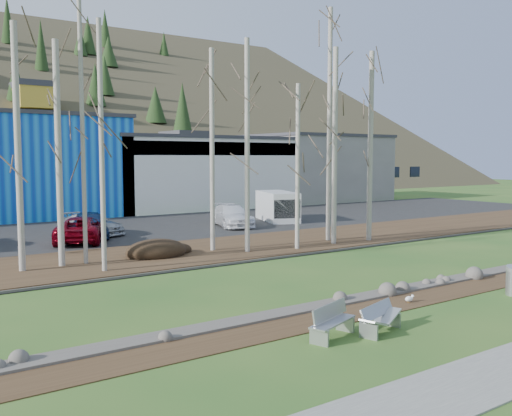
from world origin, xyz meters
TOP-DOWN VIEW (x-y plane):
  - ground at (0.00, 0.00)m, footprint 200.00×200.00m
  - dirt_strip at (0.00, 2.10)m, footprint 80.00×1.80m
  - near_bank_rocks at (0.00, 3.10)m, footprint 80.00×0.80m
  - river at (0.00, 7.20)m, footprint 80.00×8.00m
  - far_bank_rocks at (0.00, 11.30)m, footprint 80.00×0.80m
  - far_bank at (0.00, 14.50)m, footprint 80.00×7.00m
  - parking_lot at (0.00, 25.00)m, footprint 80.00×14.00m
  - building_white at (12.00, 38.98)m, footprint 18.36×12.24m
  - building_grey at (28.00, 39.00)m, footprint 14.28×12.24m
  - bench_intact at (-4.07, 0.58)m, footprint 1.84×1.08m
  - bench_damaged at (-2.66, 0.18)m, footprint 1.81×1.03m
  - seagull at (0.50, 1.78)m, footprint 0.38×0.18m
  - dirt_mound at (-2.87, 14.22)m, footprint 3.03×2.14m
  - birch_0 at (-8.97, 14.11)m, footprint 0.27×0.27m
  - birch_1 at (-6.25, 14.28)m, footprint 0.19×0.19m
  - birch_2 at (-7.30, 14.31)m, footprint 0.27×0.27m
  - birch_3 at (-6.16, 12.18)m, footprint 0.20×0.20m
  - birch_4 at (1.41, 12.78)m, footprint 0.25×0.25m
  - birch_5 at (0.19, 14.12)m, footprint 0.24×0.24m
  - birch_6 at (4.04, 12.09)m, footprint 0.22×0.22m
  - birch_7 at (9.32, 12.14)m, footprint 0.29×0.29m
  - birch_8 at (6.80, 12.33)m, footprint 0.28×0.28m
  - birch_9 at (7.38, 13.42)m, footprint 0.26×0.26m
  - car_2 at (-4.35, 20.76)m, footprint 4.39×5.65m
  - car_3 at (-2.85, 23.34)m, footprint 3.42×4.81m
  - car_4 at (-3.40, 22.19)m, footprint 2.84×4.88m
  - car_5 at (6.37, 22.04)m, footprint 3.35×5.43m
  - van_white at (10.98, 22.90)m, footprint 3.60×5.31m

SIDE VIEW (x-z plane):
  - ground at x=0.00m, z-range 0.00..0.00m
  - near_bank_rocks at x=0.00m, z-range -0.25..0.25m
  - river at x=0.00m, z-range -0.45..0.45m
  - far_bank_rocks at x=0.00m, z-range -0.23..0.23m
  - dirt_strip at x=0.00m, z-range 0.00..0.03m
  - parking_lot at x=0.00m, z-range 0.00..0.14m
  - far_bank at x=0.00m, z-range 0.00..0.15m
  - seagull at x=0.50m, z-range 0.01..0.29m
  - bench_damaged at x=-2.66m, z-range 0.00..0.77m
  - bench_intact at x=-4.07m, z-range 0.00..0.88m
  - dirt_mound at x=-2.87m, z-range 0.15..0.74m
  - car_3 at x=-2.85m, z-range 0.14..1.43m
  - car_2 at x=-4.35m, z-range 0.14..1.57m
  - car_5 at x=6.37m, z-range 0.14..1.61m
  - car_4 at x=-3.40m, z-range 0.14..1.70m
  - van_white at x=10.98m, z-range 0.14..2.29m
  - building_white at x=12.00m, z-range 0.01..6.81m
  - building_grey at x=28.00m, z-range 0.01..7.31m
  - birch_6 at x=4.04m, z-range 0.15..8.55m
  - birch_2 at x=-7.30m, z-range 0.15..9.79m
  - birch_5 at x=0.19m, z-range 0.15..10.20m
  - birch_0 at x=-8.97m, z-range 0.15..10.29m
  - birch_3 at x=-6.16m, z-range 0.15..10.41m
  - birch_4 at x=1.41m, z-range 0.15..10.61m
  - birch_8 at x=6.80m, z-range 0.15..10.69m
  - birch_7 at x=9.32m, z-range 0.15..10.70m
  - birch_1 at x=-6.25m, z-range 0.15..11.60m
  - birch_9 at x=7.38m, z-range 0.15..13.06m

